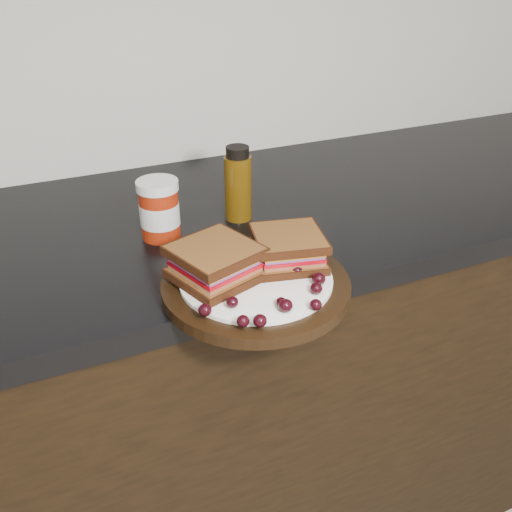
{
  "coord_description": "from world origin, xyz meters",
  "views": [
    {
      "loc": [
        -0.04,
        0.77,
        1.37
      ],
      "look_at": [
        0.25,
        1.42,
        0.96
      ],
      "focal_mm": 40.0,
      "sensor_mm": 36.0,
      "label": 1
    }
  ],
  "objects_px": {
    "plate": "(256,286)",
    "sandwich_left": "(215,263)",
    "oil_bottle": "(238,183)",
    "condiment_jar": "(159,209)"
  },
  "relations": [
    {
      "from": "plate",
      "to": "sandwich_left",
      "type": "xyz_separation_m",
      "value": [
        -0.05,
        0.02,
        0.04
      ]
    },
    {
      "from": "sandwich_left",
      "to": "plate",
      "type": "bearing_deg",
      "value": -41.36
    },
    {
      "from": "plate",
      "to": "oil_bottle",
      "type": "xyz_separation_m",
      "value": [
        0.07,
        0.24,
        0.06
      ]
    },
    {
      "from": "condiment_jar",
      "to": "oil_bottle",
      "type": "height_order",
      "value": "oil_bottle"
    },
    {
      "from": "sandwich_left",
      "to": "oil_bottle",
      "type": "relative_size",
      "value": 0.81
    },
    {
      "from": "sandwich_left",
      "to": "condiment_jar",
      "type": "relative_size",
      "value": 1.07
    },
    {
      "from": "condiment_jar",
      "to": "oil_bottle",
      "type": "relative_size",
      "value": 0.76
    },
    {
      "from": "plate",
      "to": "condiment_jar",
      "type": "xyz_separation_m",
      "value": [
        -0.08,
        0.23,
        0.04
      ]
    },
    {
      "from": "plate",
      "to": "oil_bottle",
      "type": "relative_size",
      "value": 2.03
    },
    {
      "from": "plate",
      "to": "condiment_jar",
      "type": "distance_m",
      "value": 0.24
    }
  ]
}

